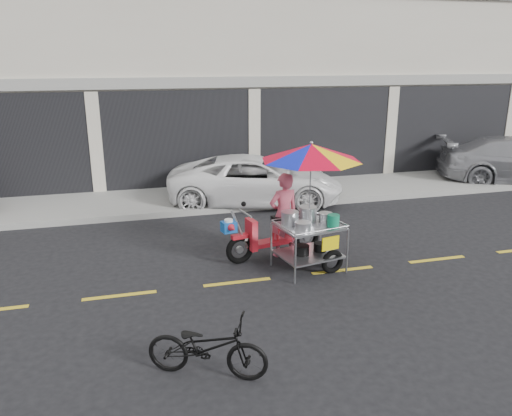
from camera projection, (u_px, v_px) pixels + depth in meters
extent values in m
plane|color=black|center=(342.00, 270.00, 9.24)|extent=(90.00, 90.00, 0.00)
cube|color=gray|center=(263.00, 192.00, 14.31)|extent=(45.00, 3.00, 0.15)
cube|color=beige|center=(226.00, 50.00, 17.78)|extent=(36.00, 8.00, 8.00)
cube|color=black|center=(254.00, 139.00, 14.80)|extent=(35.28, 0.06, 2.90)
cube|color=gray|center=(254.00, 82.00, 14.30)|extent=(36.00, 0.12, 0.30)
cube|color=gold|center=(342.00, 270.00, 9.24)|extent=(42.00, 0.10, 0.01)
imported|color=white|center=(256.00, 180.00, 13.30)|extent=(4.98, 3.20, 1.28)
imported|color=black|center=(207.00, 347.00, 6.10)|extent=(1.60, 1.12, 0.80)
torus|color=black|center=(240.00, 250.00, 9.48)|extent=(0.58, 0.22, 0.56)
torus|color=black|center=(307.00, 238.00, 10.10)|extent=(0.58, 0.22, 0.56)
cylinder|color=#9EA0A5|center=(240.00, 250.00, 9.48)|extent=(0.15, 0.09, 0.14)
cylinder|color=#9EA0A5|center=(307.00, 238.00, 10.10)|extent=(0.15, 0.09, 0.14)
cube|color=red|center=(240.00, 236.00, 9.40)|extent=(0.33, 0.18, 0.08)
cylinder|color=#9EA0A5|center=(239.00, 229.00, 9.36)|extent=(0.36, 0.12, 0.80)
cube|color=red|center=(251.00, 235.00, 9.51)|extent=(0.18, 0.35, 0.59)
cube|color=red|center=(272.00, 242.00, 9.76)|extent=(0.83, 0.42, 0.08)
cube|color=red|center=(292.00, 228.00, 9.88)|extent=(0.78, 0.40, 0.40)
cube|color=black|center=(288.00, 218.00, 9.77)|extent=(0.68, 0.36, 0.10)
cylinder|color=#9EA0A5|center=(245.00, 213.00, 9.32)|extent=(0.14, 0.54, 0.04)
sphere|color=black|center=(244.00, 204.00, 9.48)|extent=(0.10, 0.10, 0.10)
cylinder|color=white|center=(245.00, 239.00, 9.47)|extent=(0.14, 0.14, 0.05)
cube|color=#114B9F|center=(229.00, 227.00, 9.25)|extent=(0.29, 0.26, 0.20)
cylinder|color=white|center=(229.00, 221.00, 9.21)|extent=(0.19, 0.19, 0.05)
cone|color=red|center=(232.00, 228.00, 9.10)|extent=(0.22, 0.25, 0.18)
torus|color=black|center=(332.00, 262.00, 9.08)|extent=(0.47, 0.18, 0.46)
cylinder|color=#9EA0A5|center=(295.00, 261.00, 8.58)|extent=(0.04, 0.04, 0.84)
cylinder|color=#9EA0A5|center=(271.00, 244.00, 9.35)|extent=(0.04, 0.04, 0.84)
cylinder|color=#9EA0A5|center=(347.00, 251.00, 9.04)|extent=(0.04, 0.04, 0.84)
cylinder|color=#9EA0A5|center=(320.00, 236.00, 9.81)|extent=(0.04, 0.04, 0.84)
cube|color=#9EA0A5|center=(308.00, 254.00, 9.23)|extent=(1.24, 1.09, 0.03)
cube|color=#9EA0A5|center=(309.00, 226.00, 9.07)|extent=(1.24, 1.09, 0.04)
cylinder|color=#9EA0A5|center=(323.00, 230.00, 8.67)|extent=(1.07, 0.23, 0.02)
cylinder|color=#9EA0A5|center=(297.00, 216.00, 9.44)|extent=(1.07, 0.23, 0.02)
cylinder|color=#9EA0A5|center=(283.00, 227.00, 8.83)|extent=(0.19, 0.88, 0.02)
cylinder|color=#9EA0A5|center=(334.00, 219.00, 9.28)|extent=(0.19, 0.88, 0.02)
cylinder|color=#9EA0A5|center=(296.00, 246.00, 9.61)|extent=(0.18, 0.74, 0.04)
cylinder|color=#9EA0A5|center=(297.00, 222.00, 9.47)|extent=(0.18, 0.74, 0.04)
cube|color=#E4C804|center=(330.00, 243.00, 8.78)|extent=(0.34, 0.09, 0.25)
cylinder|color=#B7B7BC|center=(290.00, 218.00, 9.08)|extent=(0.37, 0.37, 0.22)
cylinder|color=#B7B7BC|center=(308.00, 214.00, 9.26)|extent=(0.38, 0.38, 0.25)
cylinder|color=#B7B7BC|center=(325.00, 218.00, 9.24)|extent=(0.30, 0.30, 0.15)
cylinder|color=#B7B7BC|center=(303.00, 227.00, 8.79)|extent=(0.33, 0.33, 0.13)
cylinder|color=#107953|center=(333.00, 221.00, 8.97)|extent=(0.26, 0.26, 0.22)
cylinder|color=black|center=(302.00, 250.00, 9.14)|extent=(0.33, 0.33, 0.18)
cylinder|color=black|center=(320.00, 247.00, 9.31)|extent=(0.28, 0.28, 0.16)
cylinder|color=#9EA0A5|center=(310.00, 185.00, 8.96)|extent=(0.03, 0.03, 1.49)
sphere|color=#9EA0A5|center=(311.00, 143.00, 8.74)|extent=(0.06, 0.06, 0.06)
imported|color=#BA495D|center=(283.00, 215.00, 9.71)|extent=(0.68, 0.51, 1.68)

